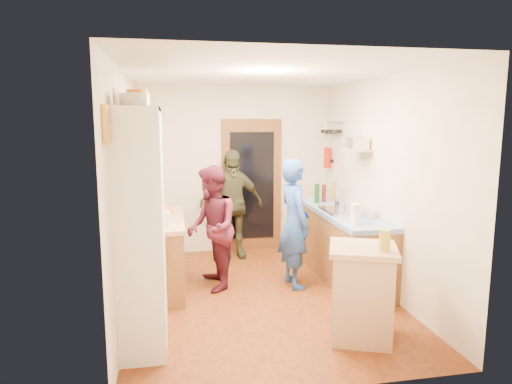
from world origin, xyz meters
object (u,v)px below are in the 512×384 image
object	(u,v)px
hutch_body	(142,226)
island_base	(361,295)
person_hob	(297,223)
person_back	(232,204)
person_left	(214,227)
right_counter_base	(341,245)

from	to	relation	value
hutch_body	island_base	distance (m)	2.19
person_hob	person_back	size ratio (longest dim) A/B	0.98
hutch_body	person_left	xyz separation A→B (m)	(0.78, 1.19, -0.33)
person_hob	person_back	distance (m)	1.52
right_counter_base	person_back	bearing A→B (deg)	139.73
island_base	person_hob	distance (m)	1.53
right_counter_base	island_base	bearing A→B (deg)	-104.88
hutch_body	person_left	bearing A→B (deg)	56.68
hutch_body	right_counter_base	world-z (taller)	hutch_body
right_counter_base	person_back	world-z (taller)	person_back
island_base	person_back	distance (m)	3.00
person_left	right_counter_base	bearing A→B (deg)	90.12
hutch_body	island_base	size ratio (longest dim) A/B	2.56
person_back	person_hob	bearing A→B (deg)	-71.66
person_hob	person_left	world-z (taller)	person_hob
right_counter_base	person_back	distance (m)	1.77
hutch_body	island_base	bearing A→B (deg)	-11.98
person_hob	island_base	bearing A→B (deg)	-178.58
hutch_body	person_left	world-z (taller)	hutch_body
island_base	person_back	bearing A→B (deg)	106.75
person_back	right_counter_base	bearing A→B (deg)	-46.57
right_counter_base	island_base	world-z (taller)	island_base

